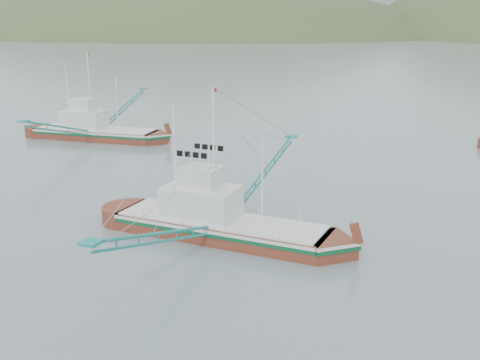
% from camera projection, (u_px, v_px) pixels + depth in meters
% --- Properties ---
extents(ground, '(1200.00, 1200.00, 0.00)m').
position_uv_depth(ground, '(210.00, 245.00, 42.22)').
color(ground, slate).
rests_on(ground, ground).
extents(main_boat, '(16.24, 28.89, 11.71)m').
position_uv_depth(main_boat, '(218.00, 215.00, 43.45)').
color(main_boat, maroon).
rests_on(main_boat, ground).
extents(bg_boat_left, '(16.31, 29.06, 11.77)m').
position_uv_depth(bg_boat_left, '(94.00, 127.00, 76.89)').
color(bg_boat_left, maroon).
rests_on(bg_boat_left, ground).
extents(headland_left, '(448.00, 308.00, 210.00)m').
position_uv_depth(headland_left, '(177.00, 34.00, 427.41)').
color(headland_left, '#3F5029').
rests_on(headland_left, ground).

